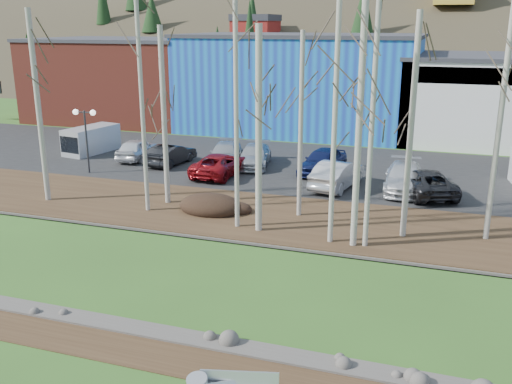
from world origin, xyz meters
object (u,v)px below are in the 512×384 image
(street_lamp, at_px, (85,123))
(car_6, at_px, (425,182))
(car_7, at_px, (404,177))
(car_2, at_px, (220,164))
(car_4, at_px, (323,161))
(van_grey, at_px, (90,140))
(car_8, at_px, (168,154))
(car_3, at_px, (225,154))
(car_9, at_px, (254,156))
(car_1, at_px, (172,155))
(car_0, at_px, (137,149))
(car_5, at_px, (337,174))

(street_lamp, distance_m, car_6, 20.54)
(car_6, distance_m, car_7, 1.23)
(car_2, xyz_separation_m, car_4, (5.92, 2.49, 0.10))
(car_7, height_order, van_grey, van_grey)
(car_4, xyz_separation_m, car_6, (6.32, -2.71, -0.08))
(car_8, relative_size, van_grey, 0.89)
(car_8, bearing_deg, car_3, -152.34)
(car_4, relative_size, car_8, 1.15)
(car_9, bearing_deg, van_grey, 169.01)
(car_2, bearing_deg, car_1, -19.70)
(car_1, distance_m, car_3, 3.52)
(car_1, height_order, car_8, same)
(car_4, relative_size, van_grey, 1.02)
(car_2, bearing_deg, car_0, -15.40)
(street_lamp, relative_size, car_2, 0.81)
(car_1, distance_m, van_grey, 7.36)
(car_1, distance_m, car_6, 16.42)
(street_lamp, relative_size, car_0, 0.94)
(car_5, relative_size, car_9, 1.02)
(car_1, xyz_separation_m, car_3, (3.28, 1.30, 0.02))
(car_0, height_order, car_8, car_0)
(car_3, xyz_separation_m, car_8, (-3.56, -1.30, -0.02))
(car_5, bearing_deg, car_6, -166.40)
(car_0, bearing_deg, car_4, 174.83)
(car_9, relative_size, van_grey, 1.04)
(car_8, bearing_deg, car_2, 167.05)
(car_4, xyz_separation_m, van_grey, (-17.24, 0.40, 0.15))
(car_4, distance_m, car_5, 3.31)
(car_6, xyz_separation_m, car_8, (-16.59, 1.85, -0.05))
(street_lamp, xyz_separation_m, car_1, (4.00, 3.67, -2.48))
(car_1, bearing_deg, car_4, -167.52)
(car_8, distance_m, car_9, 5.77)
(car_0, distance_m, car_4, 13.01)
(car_5, bearing_deg, car_8, 0.58)
(car_4, bearing_deg, car_6, -12.34)
(street_lamp, xyz_separation_m, car_4, (13.99, 4.53, -2.36))
(car_2, bearing_deg, car_4, -155.12)
(car_0, relative_size, car_1, 1.05)
(car_6, distance_m, car_9, 11.41)
(car_8, xyz_separation_m, car_9, (5.62, 1.30, 0.02))
(car_9, bearing_deg, car_4, -16.56)
(car_4, height_order, car_8, car_4)
(car_3, xyz_separation_m, van_grey, (-10.52, -0.04, 0.25))
(car_4, height_order, car_5, car_5)
(car_4, relative_size, car_9, 0.98)
(car_4, xyz_separation_m, car_7, (5.16, -2.29, -0.04))
(car_6, height_order, car_9, car_6)
(car_6, relative_size, car_9, 1.09)
(street_lamp, relative_size, car_4, 0.87)
(car_1, distance_m, car_2, 4.38)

